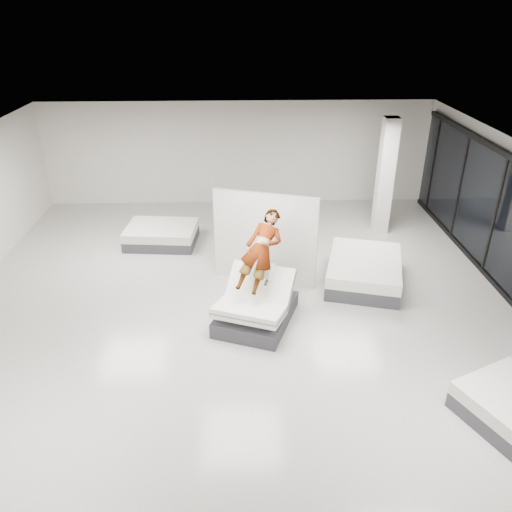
% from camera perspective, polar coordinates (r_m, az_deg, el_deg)
% --- Properties ---
extents(room, '(14.00, 14.04, 3.20)m').
position_cam_1_polar(room, '(9.37, -2.05, 0.15)').
color(room, '#BAB7B0').
rests_on(room, ground).
extents(hero_bed, '(1.86, 2.12, 1.13)m').
position_cam_1_polar(hero_bed, '(10.12, -0.01, -5.82)').
color(hero_bed, '#323236').
rests_on(hero_bed, floor).
extents(person, '(1.18, 1.76, 1.45)m').
position_cam_1_polar(person, '(9.96, 0.57, -0.77)').
color(person, slate).
rests_on(person, hero_bed).
extents(remote, '(0.10, 0.15, 0.08)m').
position_cam_1_polar(remote, '(9.72, 1.17, -3.04)').
color(remote, black).
rests_on(remote, person).
extents(divider_panel, '(2.29, 0.85, 2.16)m').
position_cam_1_polar(divider_panel, '(11.22, 1.01, 1.99)').
color(divider_panel, beige).
rests_on(divider_panel, floor).
extents(flat_bed_right_far, '(2.10, 2.48, 0.59)m').
position_cam_1_polar(flat_bed_right_far, '(11.79, 12.24, -1.65)').
color(flat_bed_right_far, '#323236').
rests_on(flat_bed_right_far, floor).
extents(flat_bed_left_far, '(1.93, 1.52, 0.50)m').
position_cam_1_polar(flat_bed_left_far, '(13.65, -10.73, 2.41)').
color(flat_bed_left_far, '#323236').
rests_on(flat_bed_left_far, floor).
extents(column, '(0.40, 0.40, 3.20)m').
position_cam_1_polar(column, '(14.11, 14.55, 8.73)').
color(column, silver).
rests_on(column, floor).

